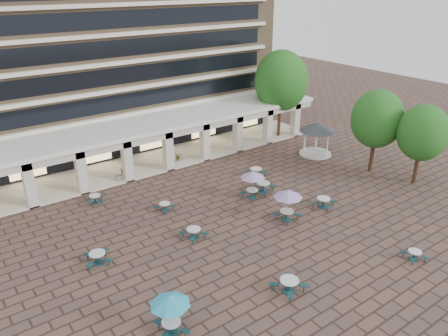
% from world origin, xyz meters
% --- Properties ---
extents(ground, '(120.00, 120.00, 0.00)m').
position_xyz_m(ground, '(0.00, 0.00, 0.00)').
color(ground, brown).
rests_on(ground, ground).
extents(apartment_building, '(40.00, 15.50, 25.20)m').
position_xyz_m(apartment_building, '(0.00, 25.47, 12.60)').
color(apartment_building, '#8C704F').
rests_on(apartment_building, ground).
extents(retail_arcade, '(42.00, 6.60, 4.40)m').
position_xyz_m(retail_arcade, '(0.00, 14.80, 3.00)').
color(retail_arcade, white).
rests_on(retail_arcade, ground).
extents(picnic_table_1, '(2.07, 2.07, 0.86)m').
position_xyz_m(picnic_table_1, '(-1.02, -7.59, 0.51)').
color(picnic_table_1, '#163B42').
rests_on(picnic_table_1, ground).
extents(picnic_table_2, '(1.76, 1.76, 0.66)m').
position_xyz_m(picnic_table_2, '(7.95, -10.13, 0.39)').
color(picnic_table_2, '#163B42').
rests_on(picnic_table_2, ground).
extents(picnic_table_3, '(2.19, 2.19, 0.81)m').
position_xyz_m(picnic_table_3, '(8.52, -1.63, 0.48)').
color(picnic_table_3, '#163B42').
rests_on(picnic_table_3, ground).
extents(picnic_table_4, '(2.14, 2.14, 2.47)m').
position_xyz_m(picnic_table_4, '(-8.31, -6.37, 2.10)').
color(picnic_table_4, '#163B42').
rests_on(picnic_table_4, ground).
extents(picnic_table_5, '(2.02, 2.02, 0.79)m').
position_xyz_m(picnic_table_5, '(-9.16, 1.82, 0.47)').
color(picnic_table_5, '#163B42').
rests_on(picnic_table_5, ground).
extents(picnic_table_6, '(2.11, 2.11, 2.44)m').
position_xyz_m(picnic_table_6, '(4.89, 3.05, 2.07)').
color(picnic_table_6, '#163B42').
rests_on(picnic_table_6, ground).
extents(picnic_table_7, '(2.23, 2.23, 0.84)m').
position_xyz_m(picnic_table_7, '(6.41, 3.37, 0.50)').
color(picnic_table_7, '#163B42').
rests_on(picnic_table_7, ground).
extents(picnic_table_8, '(1.83, 1.83, 0.76)m').
position_xyz_m(picnic_table_8, '(-2.46, 0.67, 0.45)').
color(picnic_table_8, '#163B42').
rests_on(picnic_table_8, ground).
extents(picnic_table_9, '(1.75, 1.75, 0.66)m').
position_xyz_m(picnic_table_9, '(-2.19, 5.44, 0.39)').
color(picnic_table_9, '#163B42').
rests_on(picnic_table_9, ground).
extents(picnic_table_11, '(2.23, 2.23, 2.58)m').
position_xyz_m(picnic_table_11, '(4.68, -1.38, 2.19)').
color(picnic_table_11, '#163B42').
rests_on(picnic_table_11, ground).
extents(picnic_table_12, '(1.86, 1.86, 0.69)m').
position_xyz_m(picnic_table_12, '(-6.22, 10.00, 0.41)').
color(picnic_table_12, '#163B42').
rests_on(picnic_table_12, ground).
extents(picnic_table_13, '(1.97, 1.97, 0.81)m').
position_xyz_m(picnic_table_13, '(7.94, 6.19, 0.48)').
color(picnic_table_13, '#163B42').
rests_on(picnic_table_13, ground).
extents(gazebo, '(3.76, 3.76, 3.50)m').
position_xyz_m(gazebo, '(16.59, 6.80, 2.63)').
color(gazebo, beige).
rests_on(gazebo, ground).
extents(tree_east_a, '(4.77, 4.77, 7.95)m').
position_xyz_m(tree_east_a, '(17.73, 0.73, 5.19)').
color(tree_east_a, '#462B1C').
rests_on(tree_east_a, ground).
extents(tree_east_b, '(4.38, 4.38, 7.30)m').
position_xyz_m(tree_east_b, '(18.76, -3.29, 4.77)').
color(tree_east_b, '#462B1C').
rests_on(tree_east_b, ground).
extents(tree_east_c, '(5.99, 5.99, 9.98)m').
position_xyz_m(tree_east_c, '(17.27, 13.27, 6.52)').
color(tree_east_c, '#462B1C').
rests_on(tree_east_c, ground).
extents(planter_left, '(1.50, 0.61, 1.22)m').
position_xyz_m(planter_left, '(-2.36, 12.90, 0.47)').
color(planter_left, gray).
rests_on(planter_left, ground).
extents(planter_right, '(1.50, 0.61, 1.20)m').
position_xyz_m(planter_right, '(3.46, 12.90, 0.46)').
color(planter_right, gray).
rests_on(planter_right, ground).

